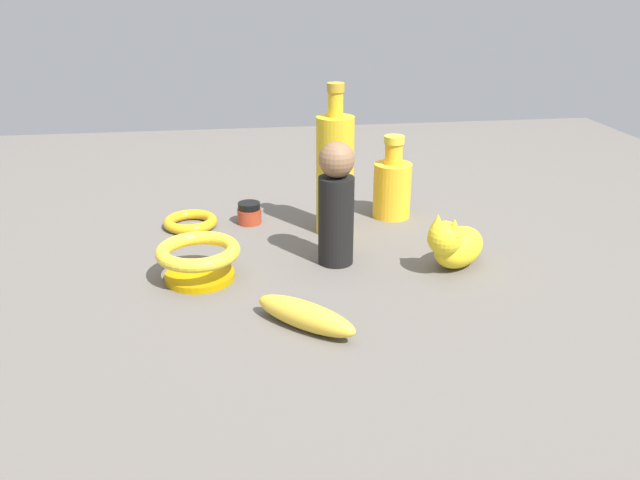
{
  "coord_description": "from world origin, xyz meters",
  "views": [
    {
      "loc": [
        0.89,
        -0.12,
        0.42
      ],
      "look_at": [
        0.0,
        0.0,
        0.05
      ],
      "focal_mm": 35.72,
      "sensor_mm": 36.0,
      "label": 1
    }
  ],
  "objects": [
    {
      "name": "bangle",
      "position": [
        -0.21,
        -0.21,
        0.01
      ],
      "size": [
        0.1,
        0.1,
        0.02
      ],
      "primitive_type": "torus",
      "color": "gold",
      "rests_on": "ground"
    },
    {
      "name": "person_figure_adult",
      "position": [
        -0.02,
        0.03,
        0.1
      ],
      "size": [
        0.08,
        0.08,
        0.19
      ],
      "color": "black",
      "rests_on": "ground"
    },
    {
      "name": "bottle_tall",
      "position": [
        -0.15,
        0.05,
        0.11
      ],
      "size": [
        0.06,
        0.06,
        0.26
      ],
      "color": "gold",
      "rests_on": "ground"
    },
    {
      "name": "nail_polish_jar",
      "position": [
        -0.21,
        -0.1,
        0.02
      ],
      "size": [
        0.04,
        0.04,
        0.04
      ],
      "color": "#A43820",
      "rests_on": "ground"
    },
    {
      "name": "banana",
      "position": [
        0.18,
        -0.04,
        0.02
      ],
      "size": [
        0.13,
        0.14,
        0.04
      ],
      "primitive_type": "ellipsoid",
      "rotation": [
        0.0,
        0.0,
        3.96
      ],
      "color": "yellow",
      "rests_on": "ground"
    },
    {
      "name": "bottle_short",
      "position": [
        -0.21,
        0.17,
        0.06
      ],
      "size": [
        0.07,
        0.07,
        0.15
      ],
      "color": "yellow",
      "rests_on": "ground"
    },
    {
      "name": "bowl",
      "position": [
        0.01,
        -0.18,
        0.04
      ],
      "size": [
        0.12,
        0.12,
        0.06
      ],
      "color": "#B58804",
      "rests_on": "ground"
    },
    {
      "name": "cat_figurine",
      "position": [
        0.03,
        0.21,
        0.04
      ],
      "size": [
        0.11,
        0.12,
        0.09
      ],
      "color": "yellow",
      "rests_on": "ground"
    },
    {
      "name": "ground",
      "position": [
        0.0,
        0.0,
        0.0
      ],
      "size": [
        2.0,
        2.0,
        0.0
      ],
      "primitive_type": "plane",
      "color": "#5B5651"
    }
  ]
}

